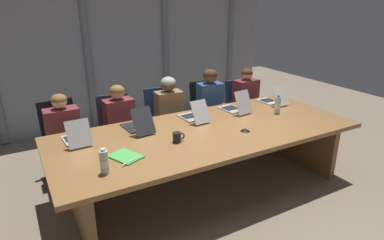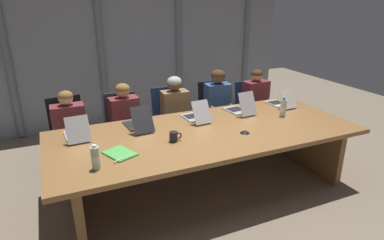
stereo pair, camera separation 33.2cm
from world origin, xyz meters
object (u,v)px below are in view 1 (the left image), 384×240
at_px(laptop_right_end, 272,100).
at_px(office_chair_left_end, 65,150).
at_px(office_chair_right_mid, 208,121).
at_px(person_left_end, 65,135).
at_px(person_left_mid, 122,124).
at_px(coffee_mug_near, 177,137).
at_px(spiral_notepad, 126,157).
at_px(laptop_right_mid, 235,107).
at_px(water_bottle_primary, 104,162).
at_px(person_right_end, 249,101).
at_px(person_right_mid, 212,104).
at_px(laptop_left_mid, 137,125).
at_px(laptop_left_end, 76,137).
at_px(person_center, 171,113).
at_px(office_chair_center, 164,130).
at_px(water_bottle_secondary, 278,105).
at_px(laptop_center, 193,116).
at_px(office_chair_left_mid, 118,140).
at_px(office_chair_right_end, 242,116).
at_px(conference_mic_left_side, 245,130).

distance_m(laptop_right_end, office_chair_left_end, 2.88).
distance_m(office_chair_right_mid, person_left_end, 2.14).
bearing_deg(office_chair_left_end, person_left_mid, 70.21).
distance_m(coffee_mug_near, spiral_notepad, 0.59).
xyz_separation_m(laptop_right_mid, water_bottle_primary, (-1.96, -0.80, 0.05)).
height_order(laptop_right_end, spiral_notepad, laptop_right_end).
relative_size(office_chair_right_mid, water_bottle_primary, 4.16).
xyz_separation_m(person_left_end, person_right_end, (2.79, 0.00, 0.01)).
height_order(person_right_mid, water_bottle_primary, person_right_mid).
bearing_deg(person_right_end, office_chair_left_end, -98.12).
relative_size(laptop_left_mid, person_right_mid, 0.42).
distance_m(person_left_mid, water_bottle_primary, 1.51).
relative_size(laptop_right_mid, water_bottle_primary, 2.03).
height_order(laptop_left_end, person_right_end, person_right_end).
xyz_separation_m(laptop_right_end, office_chair_left_end, (-2.76, 0.71, -0.45)).
relative_size(laptop_left_mid, person_center, 0.43).
relative_size(laptop_left_end, office_chair_right_mid, 0.45).
bearing_deg(person_center, office_chair_left_end, -93.89).
height_order(laptop_right_mid, office_chair_center, laptop_right_mid).
bearing_deg(person_center, water_bottle_primary, -40.75).
distance_m(laptop_right_end, person_left_end, 2.81).
relative_size(person_right_mid, spiral_notepad, 3.26).
bearing_deg(water_bottle_secondary, person_right_mid, 113.97).
bearing_deg(coffee_mug_near, spiral_notepad, -171.98).
distance_m(laptop_center, office_chair_center, 0.88).
bearing_deg(person_center, office_chair_center, -162.26).
bearing_deg(person_center, office_chair_left_mid, -99.59).
relative_size(person_left_mid, water_bottle_secondary, 4.73).
distance_m(person_left_end, water_bottle_secondary, 2.68).
height_order(office_chair_left_mid, water_bottle_secondary, water_bottle_secondary).
bearing_deg(water_bottle_secondary, water_bottle_primary, -169.08).
relative_size(laptop_right_mid, office_chair_right_mid, 0.49).
xyz_separation_m(laptop_left_mid, office_chair_left_mid, (-0.03, 0.73, -0.46)).
bearing_deg(office_chair_left_mid, person_left_end, -71.43).
bearing_deg(spiral_notepad, person_left_end, 84.41).
xyz_separation_m(office_chair_center, person_right_mid, (0.72, -0.16, 0.33)).
bearing_deg(water_bottle_primary, spiral_notepad, 38.41).
bearing_deg(laptop_center, office_chair_center, 0.07).
height_order(laptop_center, office_chair_right_end, laptop_center).
height_order(laptop_left_mid, office_chair_left_mid, laptop_left_mid).
bearing_deg(water_bottle_secondary, laptop_right_end, 55.86).
relative_size(person_center, conference_mic_left_side, 10.51).
xyz_separation_m(person_center, person_right_end, (1.37, -0.00, -0.02)).
height_order(water_bottle_secondary, spiral_notepad, water_bottle_secondary).
height_order(person_left_end, person_left_mid, person_left_mid).
height_order(person_right_end, water_bottle_primary, person_right_end).
height_order(person_left_mid, water_bottle_secondary, person_left_mid).
bearing_deg(office_chair_right_mid, person_center, -70.88).
height_order(laptop_center, office_chair_center, laptop_center).
bearing_deg(conference_mic_left_side, office_chair_center, 105.46).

